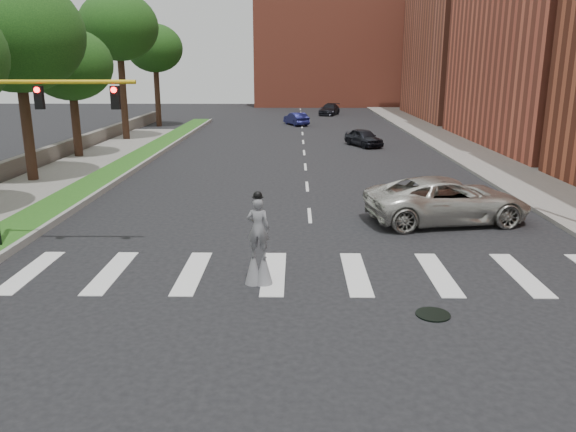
{
  "coord_description": "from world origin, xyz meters",
  "views": [
    {
      "loc": [
        -0.6,
        -15.55,
        6.34
      ],
      "look_at": [
        -0.85,
        1.62,
        1.7
      ],
      "focal_mm": 35.0,
      "sensor_mm": 36.0,
      "label": 1
    }
  ],
  "objects": [
    {
      "name": "median_curb",
      "position": [
        -10.45,
        20.0,
        0.14
      ],
      "size": [
        0.2,
        60.0,
        0.28
      ],
      "primitive_type": "cube",
      "color": "gray",
      "rests_on": "ground"
    },
    {
      "name": "manhole",
      "position": [
        3.0,
        -2.0,
        0.02
      ],
      "size": [
        0.9,
        0.9,
        0.04
      ],
      "primitive_type": "cylinder",
      "color": "black",
      "rests_on": "ground"
    },
    {
      "name": "car_mid",
      "position": [
        -0.61,
        45.68,
        0.68
      ],
      "size": [
        2.91,
        4.38,
        1.36
      ],
      "primitive_type": "imported",
      "rotation": [
        0.0,
        0.0,
        3.53
      ],
      "color": "#171952",
      "rests_on": "ground"
    },
    {
      "name": "sidewalk_left",
      "position": [
        -14.5,
        10.0,
        0.09
      ],
      "size": [
        4.0,
        60.0,
        0.18
      ],
      "primitive_type": "cube",
      "color": "slate",
      "rests_on": "ground"
    },
    {
      "name": "stone_wall",
      "position": [
        -17.0,
        22.0,
        0.55
      ],
      "size": [
        0.5,
        56.0,
        1.1
      ],
      "primitive_type": "cube",
      "color": "#5E5850",
      "rests_on": "ground"
    },
    {
      "name": "car_far",
      "position": [
        3.72,
        58.47,
        0.71
      ],
      "size": [
        3.29,
        5.26,
        1.42
      ],
      "primitive_type": "imported",
      "rotation": [
        0.0,
        0.0,
        -0.29
      ],
      "color": "black",
      "rests_on": "ground"
    },
    {
      "name": "tree_5",
      "position": [
        -15.19,
        44.35,
        7.92
      ],
      "size": [
        5.74,
        5.74,
        10.42
      ],
      "color": "black",
      "rests_on": "ground"
    },
    {
      "name": "car_near",
      "position": [
        4.81,
        29.46,
        0.69
      ],
      "size": [
        3.14,
        4.39,
        1.39
      ],
      "primitive_type": "imported",
      "rotation": [
        0.0,
        0.0,
        0.41
      ],
      "color": "black",
      "rests_on": "ground"
    },
    {
      "name": "sidewalk_right",
      "position": [
        12.5,
        25.0,
        0.09
      ],
      "size": [
        5.0,
        90.0,
        0.18
      ],
      "primitive_type": "cube",
      "color": "slate",
      "rests_on": "ground"
    },
    {
      "name": "tree_2",
      "position": [
        -15.21,
        14.86,
        7.83
      ],
      "size": [
        7.01,
        7.01,
        10.84
      ],
      "color": "black",
      "rests_on": "ground"
    },
    {
      "name": "traffic_signal",
      "position": [
        -9.78,
        3.0,
        4.15
      ],
      "size": [
        5.3,
        0.23,
        6.2
      ],
      "color": "black",
      "rests_on": "ground"
    },
    {
      "name": "building_backdrop",
      "position": [
        6.0,
        78.0,
        9.0
      ],
      "size": [
        26.0,
        14.0,
        18.0
      ],
      "primitive_type": "cube",
      "color": "#BB533B",
      "rests_on": "ground"
    },
    {
      "name": "grass_median",
      "position": [
        -11.5,
        20.0,
        0.12
      ],
      "size": [
        2.0,
        60.0,
        0.25
      ],
      "primitive_type": "cube",
      "color": "#205117",
      "rests_on": "ground"
    },
    {
      "name": "suv_crossing",
      "position": [
        5.67,
        7.09,
        0.93
      ],
      "size": [
        7.13,
        4.16,
        1.87
      ],
      "primitive_type": "imported",
      "rotation": [
        0.0,
        0.0,
        1.74
      ],
      "color": "beige",
      "rests_on": "ground"
    },
    {
      "name": "stilt_performer",
      "position": [
        -1.7,
        0.12,
        1.14
      ],
      "size": [
        0.84,
        0.57,
        2.84
      ],
      "rotation": [
        0.0,
        0.0,
        2.99
      ],
      "color": "black",
      "rests_on": "ground"
    },
    {
      "name": "ground_plane",
      "position": [
        0.0,
        0.0,
        0.0
      ],
      "size": [
        160.0,
        160.0,
        0.0
      ],
      "primitive_type": "plane",
      "color": "black",
      "rests_on": "ground"
    },
    {
      "name": "tree_4",
      "position": [
        -15.21,
        32.57,
        9.31
      ],
      "size": [
        6.48,
        6.48,
        12.13
      ],
      "color": "black",
      "rests_on": "ground"
    },
    {
      "name": "tree_3",
      "position": [
        -15.79,
        23.2,
        6.31
      ],
      "size": [
        5.61,
        5.61,
        8.73
      ],
      "color": "black",
      "rests_on": "ground"
    },
    {
      "name": "building_far",
      "position": [
        22.0,
        54.0,
        10.0
      ],
      "size": [
        16.0,
        22.0,
        20.0
      ],
      "primitive_type": "cube",
      "color": "#A9553E",
      "rests_on": "ground"
    }
  ]
}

